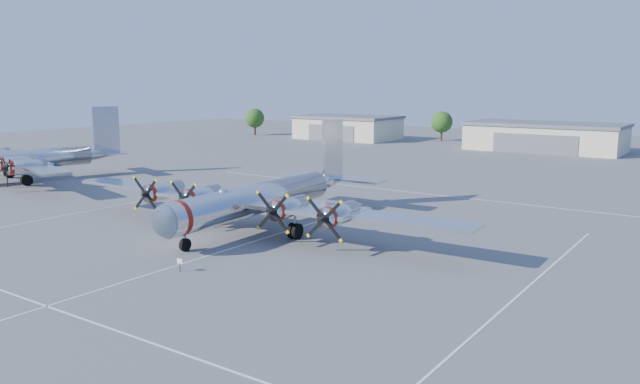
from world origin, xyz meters
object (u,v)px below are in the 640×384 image
Objects in this scene: hangar_center at (545,137)px; main_bomber_b29 at (263,227)px; tree_west at (442,122)px; info_placard at (180,263)px; tree_far_west at (255,118)px; bomber_west at (30,180)px; hangar_west at (348,127)px.

hangar_center is 0.70× the size of main_bomber_b29.
tree_west reaches higher than info_placard.
tree_far_west reaches higher than main_bomber_b29.
bomber_west is at bearing 173.47° from main_bomber_b29.
bomber_west is 50.37m from info_placard.
tree_far_west reaches higher than info_placard.
tree_far_west is at bearing -170.99° from hangar_west.
bomber_west is (-1.10, -77.74, -2.71)m from hangar_west.
hangar_west is 0.62× the size of bomber_west.
hangar_center is 26.30m from tree_west.
tree_west is (45.00, 12.00, 0.00)m from tree_far_west.
tree_west is 7.13× the size of info_placard.
tree_far_west is at bearing -176.76° from hangar_center.
tree_west is 0.18× the size of bomber_west.
hangar_west is 45.00m from hangar_center.
hangar_center is at bearing -0.00° from hangar_west.
info_placard is (71.28, -90.85, -3.57)m from tree_far_west.
tree_far_west reaches higher than hangar_west.
hangar_west is at bearing 9.01° from tree_far_west.
tree_far_west is 7.13× the size of info_placard.
tree_west reaches higher than hangar_center.
bomber_west is (-21.10, -85.77, -4.22)m from tree_west.
tree_west reaches higher than hangar_west.
bomber_west is (-46.10, -77.74, -2.71)m from hangar_center.
bomber_west is at bearing -90.81° from hangar_west.
tree_west is at bearing 14.93° from tree_far_west.
bomber_west is at bearing -72.05° from tree_far_west.
hangar_west and hangar_center have the same top height.
main_bomber_b29 is 44.18× the size of info_placard.
hangar_west reaches higher than bomber_west.
tree_west is 106.22m from info_placard.
info_placard is at bearing -89.23° from hangar_center.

